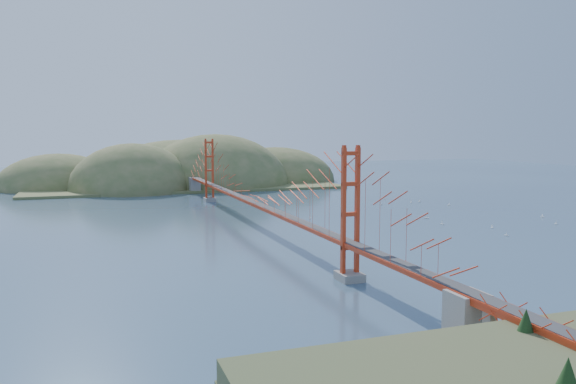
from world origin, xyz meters
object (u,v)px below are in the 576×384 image
object	(u,v)px
fort	(492,345)
sailboat_0	(310,218)
bridge	(253,175)
sailboat_1	(442,223)
sailboat_2	(427,217)

from	to	relation	value
fort	sailboat_0	size ratio (longest dim) A/B	6.51
fort	sailboat_0	xyz separation A→B (m)	(9.45, 51.78, -0.53)
bridge	fort	xyz separation A→B (m)	(0.40, -47.98, -6.34)
sailboat_1	sailboat_0	bearing A→B (deg)	144.01
bridge	sailboat_1	bearing A→B (deg)	-16.31
bridge	sailboat_0	distance (m)	12.60
bridge	sailboat_2	world-z (taller)	bridge
bridge	sailboat_0	size ratio (longest dim) A/B	166.12
fort	sailboat_1	world-z (taller)	fort
fort	sailboat_1	distance (m)	47.60
bridge	fort	world-z (taller)	bridge
fort	sailboat_0	bearing A→B (deg)	79.65
bridge	sailboat_1	distance (m)	27.19
bridge	sailboat_0	xyz separation A→B (m)	(9.85, 3.79, -6.87)
bridge	sailboat_1	size ratio (longest dim) A/B	137.28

